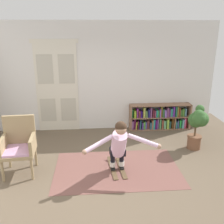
{
  "coord_description": "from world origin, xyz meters",
  "views": [
    {
      "loc": [
        -0.33,
        -4.16,
        2.68
      ],
      "look_at": [
        0.06,
        0.81,
        1.05
      ],
      "focal_mm": 40.69,
      "sensor_mm": 36.0,
      "label": 1
    }
  ],
  "objects_px": {
    "bookshelf": "(159,118)",
    "wicker_chair": "(19,144)",
    "person_skier": "(119,143)",
    "skis_pair": "(117,167)",
    "potted_plant": "(198,123)"
  },
  "relations": [
    {
      "from": "bookshelf",
      "to": "skis_pair",
      "type": "bearing_deg",
      "value": -124.18
    },
    {
      "from": "bookshelf",
      "to": "wicker_chair",
      "type": "relative_size",
      "value": 1.54
    },
    {
      "from": "potted_plant",
      "to": "skis_pair",
      "type": "xyz_separation_m",
      "value": [
        -1.93,
        -0.76,
        -0.62
      ]
    },
    {
      "from": "potted_plant",
      "to": "person_skier",
      "type": "relative_size",
      "value": 0.74
    },
    {
      "from": "wicker_chair",
      "to": "skis_pair",
      "type": "bearing_deg",
      "value": -1.76
    },
    {
      "from": "wicker_chair",
      "to": "potted_plant",
      "type": "height_order",
      "value": "wicker_chair"
    },
    {
      "from": "skis_pair",
      "to": "person_skier",
      "type": "relative_size",
      "value": 0.59
    },
    {
      "from": "skis_pair",
      "to": "potted_plant",
      "type": "bearing_deg",
      "value": 21.6
    },
    {
      "from": "skis_pair",
      "to": "person_skier",
      "type": "bearing_deg",
      "value": -85.02
    },
    {
      "from": "wicker_chair",
      "to": "person_skier",
      "type": "relative_size",
      "value": 0.78
    },
    {
      "from": "wicker_chair",
      "to": "potted_plant",
      "type": "bearing_deg",
      "value": 10.48
    },
    {
      "from": "person_skier",
      "to": "skis_pair",
      "type": "bearing_deg",
      "value": 94.98
    },
    {
      "from": "bookshelf",
      "to": "person_skier",
      "type": "relative_size",
      "value": 1.2
    },
    {
      "from": "bookshelf",
      "to": "potted_plant",
      "type": "relative_size",
      "value": 1.63
    },
    {
      "from": "bookshelf",
      "to": "skis_pair",
      "type": "distance_m",
      "value": 2.5
    }
  ]
}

